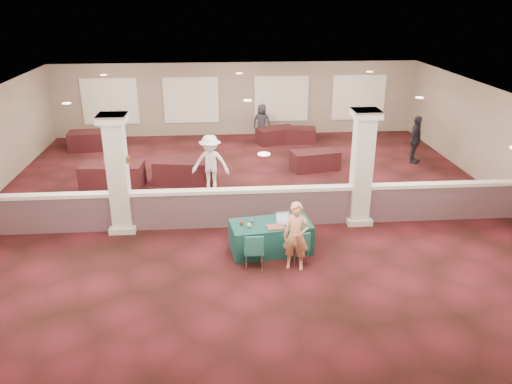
{
  "coord_description": "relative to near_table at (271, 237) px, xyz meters",
  "views": [
    {
      "loc": [
        -0.86,
        -14.01,
        6.07
      ],
      "look_at": [
        0.08,
        -2.0,
        1.19
      ],
      "focal_mm": 35.0,
      "sensor_mm": 36.0,
      "label": 1
    }
  ],
  "objects": [
    {
      "name": "conf_chair_main",
      "position": [
        0.61,
        -0.73,
        0.13
      ],
      "size": [
        0.54,
        0.54,
        0.85
      ],
      "rotation": [
        0.0,
        0.0,
        0.33
      ],
      "color": "#205E52",
      "rests_on": "ground"
    },
    {
      "name": "far_table_back_center",
      "position": [
        1.24,
        9.5,
        -0.05
      ],
      "size": [
        1.8,
        1.31,
        0.66
      ],
      "primitive_type": "cube",
      "rotation": [
        0.0,
        0.0,
        0.34
      ],
      "color": "black",
      "rests_on": "ground"
    },
    {
      "name": "laptop_screen",
      "position": [
        0.3,
        0.11,
        0.51
      ],
      "size": [
        0.34,
        0.06,
        0.23
      ],
      "primitive_type": "cube",
      "rotation": [
        0.0,
        0.0,
        0.14
      ],
      "color": "silver",
      "rests_on": "near_table"
    },
    {
      "name": "conf_chair_side",
      "position": [
        -0.48,
        -0.85,
        0.15
      ],
      "size": [
        0.45,
        0.46,
        0.89
      ],
      "rotation": [
        0.0,
        0.0,
        -0.01
      ],
      "color": "#205E52",
      "rests_on": "ground"
    },
    {
      "name": "scissors",
      "position": [
        0.71,
        -0.19,
        0.38
      ],
      "size": [
        0.13,
        0.05,
        0.01
      ],
      "primitive_type": "cube",
      "rotation": [
        0.0,
        0.0,
        0.14
      ],
      "color": "#B41B13",
      "rests_on": "near_table"
    },
    {
      "name": "attendee_c",
      "position": [
        6.13,
        6.48,
        0.52
      ],
      "size": [
        1.03,
        1.14,
        1.79
      ],
      "primitive_type": "imported",
      "rotation": [
        0.0,
        0.0,
        0.92
      ],
      "color": "black",
      "rests_on": "ground"
    },
    {
      "name": "knitting",
      "position": [
        0.09,
        -0.25,
        0.39
      ],
      "size": [
        0.45,
        0.37,
        0.03
      ],
      "primitive_type": "cube",
      "rotation": [
        0.0,
        0.0,
        0.14
      ],
      "color": "#B4411C",
      "rests_on": "near_table"
    },
    {
      "name": "far_table_back_left",
      "position": [
        -6.37,
        9.15,
        -0.0
      ],
      "size": [
        1.94,
        1.11,
        0.76
      ],
      "primitive_type": "cube",
      "rotation": [
        0.0,
        0.0,
        0.1
      ],
      "color": "black",
      "rests_on": "ground"
    },
    {
      "name": "far_table_front_left",
      "position": [
        -4.75,
        4.77,
        0.03
      ],
      "size": [
        2.07,
        1.15,
        0.81
      ],
      "primitive_type": "cube",
      "rotation": [
        0.0,
        0.0,
        -0.08
      ],
      "color": "black",
      "rests_on": "ground"
    },
    {
      "name": "column_left",
      "position": [
        -3.87,
        1.5,
        1.26
      ],
      "size": [
        0.72,
        0.72,
        3.2
      ],
      "color": "silver",
      "rests_on": "ground"
    },
    {
      "name": "laptop_base",
      "position": [
        0.32,
        -0.01,
        0.39
      ],
      "size": [
        0.37,
        0.28,
        0.02
      ],
      "primitive_type": "cube",
      "rotation": [
        0.0,
        0.0,
        0.14
      ],
      "color": "silver",
      "rests_on": "near_table"
    },
    {
      "name": "sconce_right",
      "position": [
        -3.59,
        1.5,
        1.62
      ],
      "size": [
        0.12,
        0.12,
        0.18
      ],
      "color": "brown",
      "rests_on": "column_left"
    },
    {
      "name": "attendee_d",
      "position": [
        0.65,
        9.89,
        0.42
      ],
      "size": [
        0.88,
        0.66,
        1.6
      ],
      "primitive_type": "imported",
      "rotation": [
        0.0,
        0.0,
        2.81
      ],
      "color": "black",
      "rests_on": "ground"
    },
    {
      "name": "yarn_grey",
      "position": [
        -0.48,
        0.06,
        0.43
      ],
      "size": [
        0.11,
        0.11,
        0.11
      ],
      "primitive_type": "sphere",
      "color": "#525358",
      "rests_on": "near_table"
    },
    {
      "name": "far_table_front_center",
      "position": [
        -2.37,
        4.98,
        0.03
      ],
      "size": [
        2.15,
        1.34,
        0.81
      ],
      "primitive_type": "cube",
      "rotation": [
        0.0,
        0.0,
        -0.18
      ],
      "color": "black",
      "rests_on": "ground"
    },
    {
      "name": "yarn_red",
      "position": [
        -0.73,
        -0.05,
        0.43
      ],
      "size": [
        0.1,
        0.1,
        0.1
      ],
      "primitive_type": "sphere",
      "color": "#5F1413",
      "rests_on": "near_table"
    },
    {
      "name": "wall_back",
      "position": [
        -0.37,
        11.0,
        1.22
      ],
      "size": [
        16.0,
        0.04,
        3.2
      ],
      "primitive_type": "cube",
      "color": "#7C6A55",
      "rests_on": "ground"
    },
    {
      "name": "wall_front",
      "position": [
        -0.37,
        -5.0,
        1.22
      ],
      "size": [
        16.0,
        0.04,
        3.2
      ],
      "primitive_type": "cube",
      "color": "#7C6A55",
      "rests_on": "ground"
    },
    {
      "name": "ground",
      "position": [
        -0.37,
        3.0,
        -0.38
      ],
      "size": [
        16.0,
        16.0,
        0.0
      ],
      "primitive_type": "plane",
      "color": "#4B1219",
      "rests_on": "ground"
    },
    {
      "name": "yarn_cream",
      "position": [
        -0.55,
        -0.18,
        0.44
      ],
      "size": [
        0.11,
        0.11,
        0.11
      ],
      "primitive_type": "sphere",
      "color": "#F0DDC6",
      "rests_on": "near_table"
    },
    {
      "name": "attendee_a",
      "position": [
        -5.08,
        7.0,
        0.45
      ],
      "size": [
        0.83,
        0.51,
        1.66
      ],
      "primitive_type": "imported",
      "rotation": [
        0.0,
        0.0,
        0.09
      ],
      "color": "black",
      "rests_on": "ground"
    },
    {
      "name": "near_table",
      "position": [
        0.0,
        0.0,
        0.0
      ],
      "size": [
        2.09,
        1.25,
        0.76
      ],
      "primitive_type": "cube",
      "rotation": [
        0.0,
        0.0,
        0.14
      ],
      "color": "#0E3429",
      "rests_on": "ground"
    },
    {
      "name": "partition_wall",
      "position": [
        -0.37,
        1.5,
        0.19
      ],
      "size": [
        15.6,
        0.28,
        1.1
      ],
      "color": "brown",
      "rests_on": "ground"
    },
    {
      "name": "far_table_front_right",
      "position": [
        2.26,
        6.0,
        -0.04
      ],
      "size": [
        1.82,
        1.16,
        0.68
      ],
      "primitive_type": "cube",
      "rotation": [
        0.0,
        0.0,
        0.2
      ],
      "color": "black",
      "rests_on": "ground"
    },
    {
      "name": "far_table_back_right",
      "position": [
        2.13,
        9.5,
        -0.06
      ],
      "size": [
        1.68,
        1.0,
        0.64
      ],
      "primitive_type": "cube",
      "rotation": [
        0.0,
        0.0,
        -0.13
      ],
      "color": "black",
      "rests_on": "ground"
    },
    {
      "name": "sconce_left",
      "position": [
        -4.15,
        1.5,
        1.62
      ],
      "size": [
        0.12,
        0.12,
        0.18
      ],
      "color": "brown",
      "rests_on": "column_left"
    },
    {
      "name": "wall_right",
      "position": [
        7.63,
        3.0,
        1.22
      ],
      "size": [
        0.04,
        16.0,
        3.2
      ],
      "primitive_type": "cube",
      "color": "#7C6A55",
      "rests_on": "ground"
    },
    {
      "name": "ceiling",
      "position": [
        -0.37,
        3.0,
        2.82
      ],
      "size": [
        16.0,
        16.0,
        0.02
      ],
      "primitive_type": "cube",
      "color": "silver",
      "rests_on": "wall_back"
    },
    {
      "name": "screen_glow",
      "position": [
        0.3,
        0.1,
        0.5
      ],
      "size": [
        0.31,
        0.05,
        0.2
      ],
      "primitive_type": "cube",
      "rotation": [
        0.0,
        0.0,
        0.14
      ],
      "color": "#B1BAD4",
      "rests_on": "near_table"
    },
    {
      "name": "woman",
      "position": [
        0.49,
        -0.88,
        0.45
      ],
      "size": [
        0.68,
        0.54,
        1.66
      ],
      "primitive_type": "imported",
      "rotation": [
        0.0,
        0.0,
        -0.27
      ],
      "color": "tan",
      "rests_on": "ground"
    },
    {
      "name": "column_right",
      "position": [
        2.63,
        1.5,
        1.26
      ],
      "size": [
        0.72,
        0.72,
        3.2
      ],
      "color": "silver",
      "rests_on": "ground"
    },
    {
      "name": "attendee_b",
      "position": [
        -1.51,
        4.17,
        0.56
      ],
      "size": [
        1.27,
        0.73,
        1.87
      ],
      "primitive_type": "imported",
      "rotation": [
        0.0,
        0.0,
        -0.16
      ],
      "color": "silver",
      "rests_on": "ground"
    }
  ]
}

